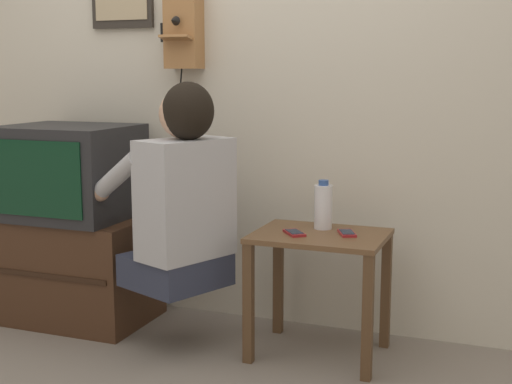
# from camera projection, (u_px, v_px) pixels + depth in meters

# --- Properties ---
(wall_back) EXTENTS (6.80, 0.05, 2.55)m
(wall_back) POSITION_uv_depth(u_px,v_px,m) (248.00, 58.00, 3.39)
(wall_back) COLOR beige
(wall_back) RESTS_ON ground_plane
(side_table) EXTENTS (0.55, 0.43, 0.54)m
(side_table) POSITION_uv_depth(u_px,v_px,m) (320.00, 260.00, 3.02)
(side_table) COLOR brown
(side_table) RESTS_ON ground_plane
(person) EXTENTS (0.64, 0.57, 0.88)m
(person) POSITION_uv_depth(u_px,v_px,m) (181.00, 194.00, 3.03)
(person) COLOR #2D3347
(person) RESTS_ON ground_plane
(tv_stand) EXTENTS (0.70, 0.49, 0.52)m
(tv_stand) POSITION_uv_depth(u_px,v_px,m) (79.00, 268.00, 3.50)
(tv_stand) COLOR #422819
(tv_stand) RESTS_ON ground_plane
(television) EXTENTS (0.60, 0.51, 0.44)m
(television) POSITION_uv_depth(u_px,v_px,m) (69.00, 172.00, 3.42)
(television) COLOR #232326
(television) RESTS_ON tv_stand
(wall_phone_antique) EXTENTS (0.21, 0.19, 0.80)m
(wall_phone_antique) POSITION_uv_depth(u_px,v_px,m) (183.00, 27.00, 3.39)
(wall_phone_antique) COLOR #9E6B3D
(cell_phone_held) EXTENTS (0.12, 0.13, 0.01)m
(cell_phone_held) POSITION_uv_depth(u_px,v_px,m) (294.00, 233.00, 2.99)
(cell_phone_held) COLOR maroon
(cell_phone_held) RESTS_ON side_table
(cell_phone_spare) EXTENTS (0.11, 0.14, 0.01)m
(cell_phone_spare) POSITION_uv_depth(u_px,v_px,m) (347.00, 233.00, 2.98)
(cell_phone_spare) COLOR maroon
(cell_phone_spare) RESTS_ON side_table
(water_bottle) EXTENTS (0.08, 0.08, 0.21)m
(water_bottle) POSITION_uv_depth(u_px,v_px,m) (323.00, 206.00, 3.08)
(water_bottle) COLOR silver
(water_bottle) RESTS_ON side_table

